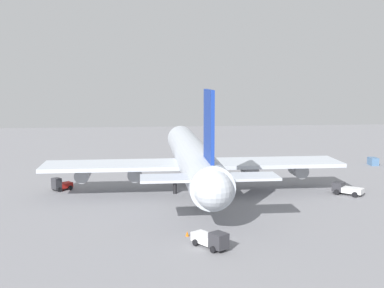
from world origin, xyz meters
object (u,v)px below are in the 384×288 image
object	(u,v)px
catering_truck	(346,189)
safety_cone_nose	(194,163)
safety_cone_tail	(187,234)
cargo_airplane	(192,157)
pushback_tractor	(61,185)
cargo_loader	(180,157)
cargo_container_aft	(373,161)
maintenance_van	(211,240)

from	to	relation	value
catering_truck	safety_cone_nose	distance (m)	41.70
catering_truck	safety_cone_tail	xyz separation A→B (m)	(-20.49, 30.93, -0.74)
cargo_airplane	pushback_tractor	bearing A→B (deg)	84.97
catering_truck	cargo_loader	world-z (taller)	cargo_loader
cargo_airplane	cargo_container_aft	world-z (taller)	cargo_airplane
safety_cone_tail	pushback_tractor	bearing A→B (deg)	36.06
cargo_airplane	maintenance_van	world-z (taller)	cargo_airplane
safety_cone_nose	catering_truck	bearing A→B (deg)	-144.49
catering_truck	safety_cone_tail	world-z (taller)	catering_truck
cargo_loader	pushback_tractor	bearing A→B (deg)	139.90
cargo_airplane	catering_truck	xyz separation A→B (m)	(-6.52, -27.49, -5.22)
maintenance_van	safety_cone_nose	distance (m)	59.57
cargo_container_aft	safety_cone_tail	xyz separation A→B (m)	(-48.95, 49.97, -0.59)
catering_truck	maintenance_van	bearing A→B (deg)	131.91
cargo_airplane	pushback_tractor	size ratio (longest dim) A/B	15.27
cargo_container_aft	cargo_airplane	bearing A→B (deg)	115.25
cargo_container_aft	safety_cone_nose	bearing A→B (deg)	82.79
cargo_container_aft	safety_cone_nose	distance (m)	43.61
safety_cone_tail	safety_cone_nose	bearing A→B (deg)	-7.03
cargo_loader	cargo_container_aft	xyz separation A→B (m)	(-9.92, -46.21, -0.19)
pushback_tractor	cargo_container_aft	distance (m)	73.91
catering_truck	cargo_container_aft	size ratio (longest dim) A/B	1.86
maintenance_van	safety_cone_nose	xyz separation A→B (m)	(59.41, -4.17, -0.86)
cargo_airplane	catering_truck	size ratio (longest dim) A/B	11.18
cargo_airplane	catering_truck	bearing A→B (deg)	-103.34
catering_truck	safety_cone_nose	bearing A→B (deg)	35.51
maintenance_van	safety_cone_nose	size ratio (longest dim) A/B	9.71
catering_truck	pushback_tractor	size ratio (longest dim) A/B	1.37
cargo_loader	cargo_container_aft	bearing A→B (deg)	-102.12
maintenance_van	safety_cone_tail	xyz separation A→B (m)	(4.99, 2.54, -0.80)
cargo_loader	maintenance_van	world-z (taller)	maintenance_van
cargo_airplane	safety_cone_tail	size ratio (longest dim) A/B	89.30
cargo_airplane	safety_cone_nose	bearing A→B (deg)	-6.80
maintenance_van	safety_cone_tail	distance (m)	5.66
catering_truck	cargo_container_aft	world-z (taller)	catering_truck
safety_cone_nose	cargo_container_aft	bearing A→B (deg)	-97.21
safety_cone_nose	pushback_tractor	bearing A→B (deg)	132.08
maintenance_van	pushback_tractor	bearing A→B (deg)	34.85
pushback_tractor	maintenance_van	distance (m)	41.64
cargo_airplane	maintenance_van	distance (m)	32.42
cargo_loader	safety_cone_tail	distance (m)	59.00
cargo_airplane	cargo_loader	distance (m)	32.28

